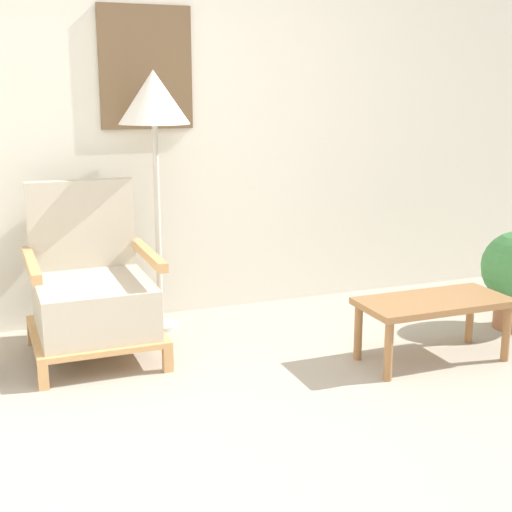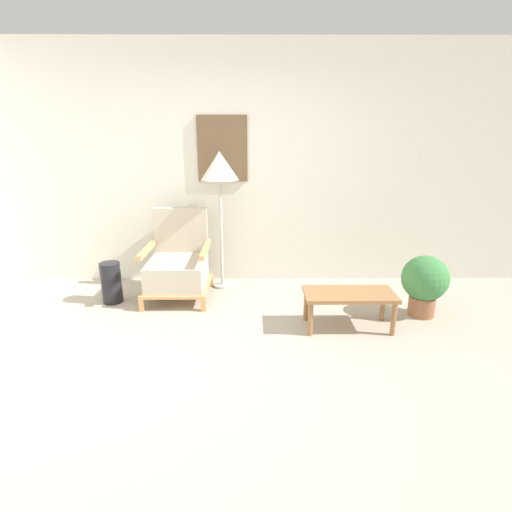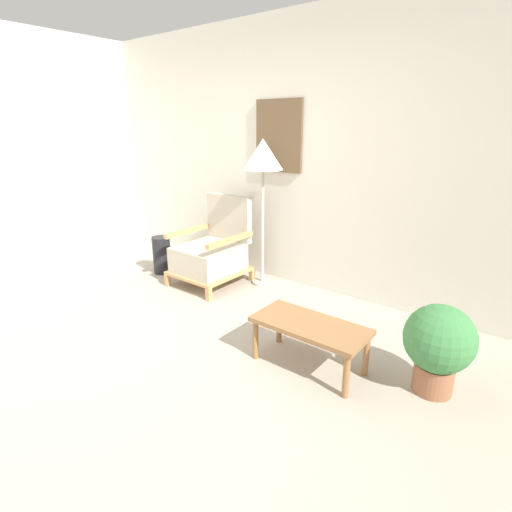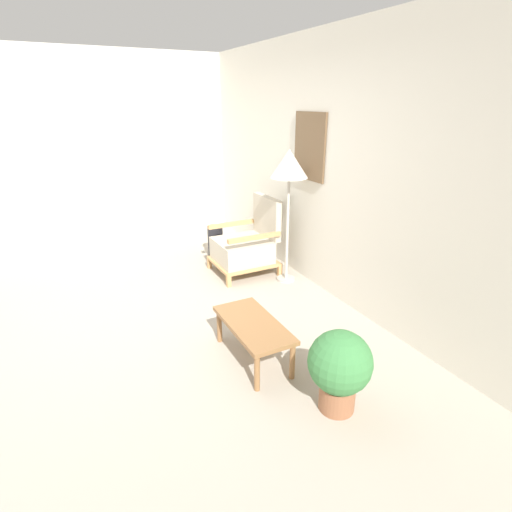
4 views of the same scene
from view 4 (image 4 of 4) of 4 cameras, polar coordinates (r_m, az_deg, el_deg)
name	(u,v)px [view 4 (image 4 of 4)]	position (r m, az deg, el deg)	size (l,w,h in m)	color
ground_plane	(127,322)	(4.16, -18.00, -8.90)	(14.00, 14.00, 0.00)	#A89E8E
wall_back	(318,166)	(4.50, 8.85, 12.56)	(8.00, 0.09, 2.70)	silver
wall_left	(117,149)	(6.40, -19.29, 14.20)	(0.06, 8.00, 2.70)	silver
armchair	(246,245)	(4.94, -1.38, 1.53)	(0.67, 0.73, 0.93)	tan
floor_lamp	(289,168)	(4.45, 4.77, 12.40)	(0.41, 0.41, 1.53)	#B7B2A8
coffee_table	(253,328)	(3.30, -0.41, -10.20)	(0.81, 0.39, 0.34)	olive
vase	(215,241)	(5.51, -5.82, 2.14)	(0.21, 0.21, 0.43)	black
potted_plant	(340,367)	(2.85, 11.86, -15.21)	(0.44, 0.44, 0.60)	#935B3D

